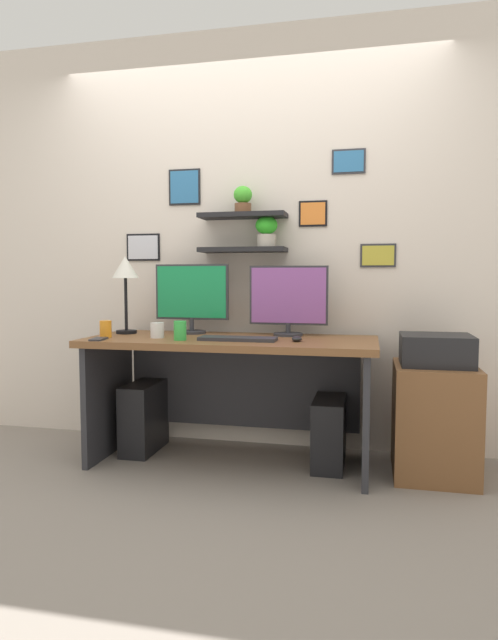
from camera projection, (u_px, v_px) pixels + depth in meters
The scene contains 16 objects.
ground_plane at pixel (231, 463), 3.24m from camera, with size 8.00×8.00×0.00m, color gray.
back_wall_assembly at pixel (247, 240), 3.55m from camera, with size 4.40×0.24×2.70m.
desk at pixel (233, 371), 3.25m from camera, with size 1.70×0.68×0.75m.
monitor_left at pixel (192, 296), 3.44m from camera, with size 0.48×0.18×0.44m.
monitor_right at pixel (288, 299), 3.30m from camera, with size 0.48×0.18×0.43m.
keyboard at pixel (238, 339), 3.06m from camera, with size 0.44×0.14×0.02m, color #2D2D33.
computer_mouse at pixel (297, 339), 3.01m from camera, with size 0.06×0.09×0.03m, color black.
desk_lamp at pixel (125, 273), 3.41m from camera, with size 0.17×0.17×0.49m.
cell_phone at pixel (99, 339), 3.09m from camera, with size 0.07×0.14×0.01m, color #2D2D33.
coffee_mug at pixel (157, 330), 3.19m from camera, with size 0.08×0.08×0.09m, color white.
pen_cup at pixel (106, 329), 3.22m from camera, with size 0.07×0.07×0.10m, color orange.
water_cup at pixel (180, 331), 3.06m from camera, with size 0.07×0.07×0.11m, color green.
drawer_cabinet at pixel (434, 420), 3.02m from camera, with size 0.44×0.50×0.62m, color brown.
printer at pixel (436, 350), 2.99m from camera, with size 0.38×0.34×0.17m, color black.
computer_tower_left at pixel (144, 417), 3.45m from camera, with size 0.18×0.40×0.44m, color black.
computer_tower_right at pixel (329, 432), 3.17m from camera, with size 0.18×0.40×0.40m, color black.
Camera 1 is at (0.79, -3.06, 1.11)m, focal length 30.37 mm.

